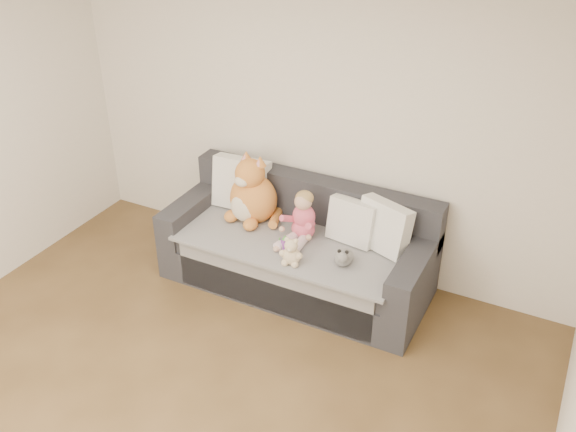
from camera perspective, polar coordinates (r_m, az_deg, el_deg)
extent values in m
plane|color=white|center=(2.88, -18.95, 15.24)|extent=(5.00, 5.00, 0.00)
plane|color=silver|center=(5.27, 2.61, 8.43)|extent=(4.50, 0.00, 4.50)
cube|color=#2B2B30|center=(5.42, 0.73, -4.74)|extent=(2.20, 0.90, 0.30)
cube|color=#2B2B30|center=(5.27, 0.60, -2.92)|extent=(1.90, 0.80, 0.15)
cube|color=#2B2B30|center=(5.42, 2.41, 1.49)|extent=(2.20, 0.20, 0.40)
cube|color=#2B2B30|center=(5.70, -8.29, 0.42)|extent=(0.20, 0.90, 0.30)
cube|color=#2B2B30|center=(4.97, 11.17, -4.88)|extent=(0.20, 0.90, 0.30)
cube|color=gray|center=(5.21, 0.50, -2.23)|extent=(1.85, 0.88, 0.02)
cube|color=gray|center=(5.06, -1.51, -6.62)|extent=(1.70, 0.02, 0.41)
cube|color=silver|center=(5.58, -4.17, 2.90)|extent=(0.51, 0.26, 0.47)
cube|color=silver|center=(5.12, 5.71, -0.51)|extent=(0.41, 0.23, 0.37)
cube|color=silver|center=(5.05, 8.54, -0.95)|extent=(0.48, 0.33, 0.41)
ellipsoid|color=#EA528D|center=(5.20, 1.36, -1.14)|extent=(0.20, 0.16, 0.16)
ellipsoid|color=#EA528D|center=(5.15, 1.42, -0.01)|extent=(0.19, 0.16, 0.21)
ellipsoid|color=#DBAA8C|center=(5.07, 1.37, 1.30)|extent=(0.14, 0.14, 0.14)
ellipsoid|color=tan|center=(5.07, 1.47, 1.62)|extent=(0.15, 0.15, 0.12)
cylinder|color=#EA528D|center=(5.15, 0.14, -0.25)|extent=(0.12, 0.20, 0.13)
cylinder|color=#EA528D|center=(5.07, 1.99, -0.80)|extent=(0.10, 0.20, 0.13)
ellipsoid|color=#DBAA8C|center=(5.14, -0.56, -1.17)|extent=(0.05, 0.05, 0.05)
ellipsoid|color=#DBAA8C|center=(5.04, 1.84, -1.92)|extent=(0.05, 0.05, 0.05)
cylinder|color=#E5B2C6|center=(5.12, -0.14, -2.23)|extent=(0.12, 0.26, 0.08)
cylinder|color=#E5B2C6|center=(5.08, 0.97, -2.59)|extent=(0.10, 0.25, 0.08)
ellipsoid|color=#DBAA8C|center=(5.04, -0.99, -2.89)|extent=(0.05, 0.08, 0.04)
ellipsoid|color=#DBAA8C|center=(4.98, 0.41, -3.34)|extent=(0.05, 0.08, 0.04)
ellipsoid|color=orange|center=(5.42, -3.09, 1.55)|extent=(0.41, 0.35, 0.44)
ellipsoid|color=beige|center=(5.34, -4.09, 0.68)|extent=(0.22, 0.10, 0.24)
ellipsoid|color=orange|center=(5.28, -3.40, 3.80)|extent=(0.25, 0.25, 0.25)
ellipsoid|color=beige|center=(5.22, -4.19, 3.06)|extent=(0.12, 0.08, 0.09)
cone|color=orange|center=(5.30, -3.73, 5.35)|extent=(0.12, 0.12, 0.09)
cone|color=pink|center=(5.29, -3.85, 5.24)|extent=(0.07, 0.07, 0.05)
cone|color=orange|center=(5.21, -2.49, 4.91)|extent=(0.12, 0.12, 0.09)
cone|color=pink|center=(5.20, -2.61, 4.79)|extent=(0.07, 0.07, 0.05)
ellipsoid|color=orange|center=(5.45, -5.05, 0.01)|extent=(0.12, 0.14, 0.10)
ellipsoid|color=orange|center=(5.32, -3.35, -0.75)|extent=(0.12, 0.14, 0.10)
cylinder|color=orange|center=(5.41, -1.12, -0.18)|extent=(0.16, 0.29, 0.10)
ellipsoid|color=beige|center=(4.89, 0.31, -3.55)|extent=(0.14, 0.12, 0.14)
ellipsoid|color=beige|center=(4.83, 0.28, -2.66)|extent=(0.10, 0.10, 0.10)
ellipsoid|color=beige|center=(4.82, -0.09, -2.09)|extent=(0.04, 0.04, 0.04)
ellipsoid|color=beige|center=(4.80, 0.71, -2.23)|extent=(0.04, 0.04, 0.04)
ellipsoid|color=beige|center=(4.80, 0.14, -3.02)|extent=(0.04, 0.04, 0.04)
ellipsoid|color=beige|center=(4.88, -0.50, -3.32)|extent=(0.05, 0.05, 0.05)
ellipsoid|color=beige|center=(4.85, 1.00, -3.58)|extent=(0.05, 0.05, 0.05)
ellipsoid|color=beige|center=(4.89, -0.29, -4.18)|extent=(0.06, 0.06, 0.06)
ellipsoid|color=beige|center=(4.87, 0.60, -4.34)|extent=(0.06, 0.06, 0.06)
ellipsoid|color=white|center=(4.90, 4.99, -3.66)|extent=(0.14, 0.18, 0.13)
ellipsoid|color=white|center=(4.80, 4.86, -3.67)|extent=(0.08, 0.08, 0.08)
ellipsoid|color=black|center=(4.79, 4.58, -3.13)|extent=(0.03, 0.03, 0.03)
ellipsoid|color=black|center=(4.79, 5.25, -3.22)|extent=(0.03, 0.03, 0.03)
cylinder|color=purple|center=(5.06, -0.26, -2.50)|extent=(0.08, 0.08, 0.09)
cone|color=green|center=(5.02, -0.26, -1.92)|extent=(0.07, 0.07, 0.04)
cylinder|color=green|center=(5.08, -0.72, -2.28)|extent=(0.02, 0.02, 0.07)
cylinder|color=green|center=(5.03, 0.22, -2.62)|extent=(0.02, 0.02, 0.07)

